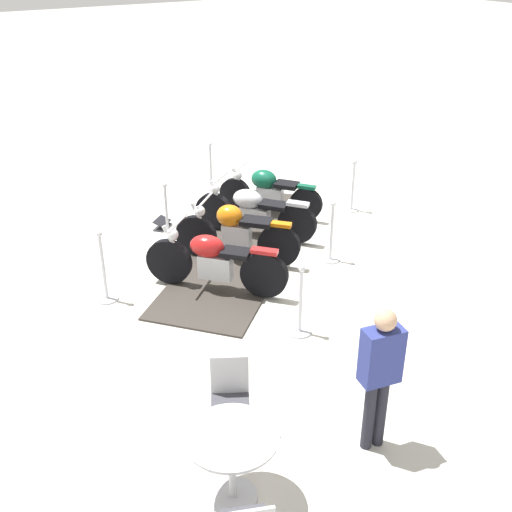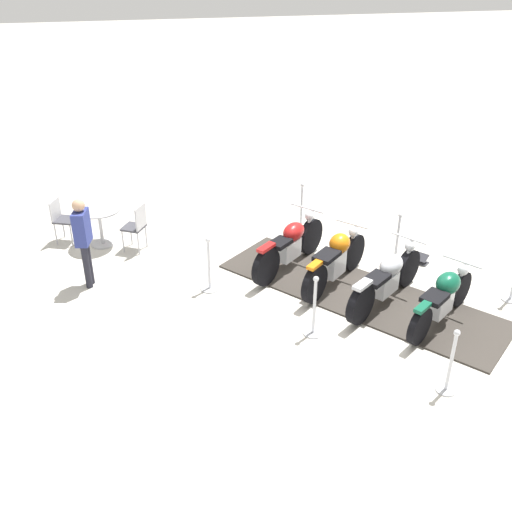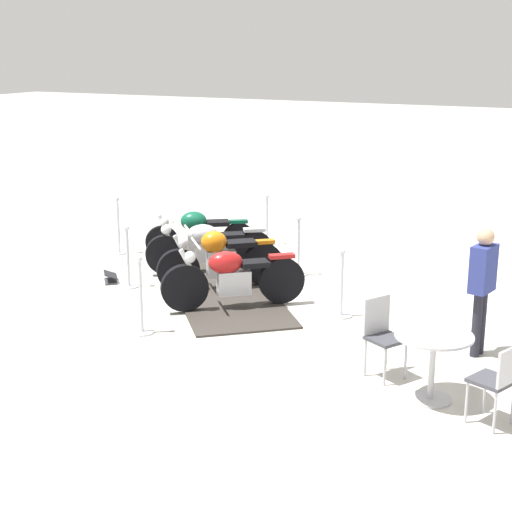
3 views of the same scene
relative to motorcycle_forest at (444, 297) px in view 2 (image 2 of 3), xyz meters
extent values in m
plane|color=beige|center=(1.11, 1.00, -0.50)|extent=(80.00, 80.00, 0.00)
cube|color=#38332D|center=(1.11, 1.00, -0.49)|extent=(4.93, 4.52, 0.03)
cylinder|color=black|center=(0.40, -0.54, -0.16)|extent=(0.46, 0.56, 0.62)
cylinder|color=black|center=(-0.45, 0.61, -0.16)|extent=(0.46, 0.56, 0.62)
cube|color=silver|center=(-0.02, 0.03, -0.12)|extent=(0.45, 0.52, 0.37)
ellipsoid|color=#0F5138|center=(0.05, -0.07, 0.22)|extent=(0.58, 0.61, 0.36)
cube|color=black|center=(-0.22, 0.29, 0.16)|extent=(0.51, 0.53, 0.08)
cube|color=#0F5138|center=(-0.45, 0.61, 0.18)|extent=(0.31, 0.35, 0.06)
cylinder|color=silver|center=(0.36, -0.48, 0.10)|extent=(0.23, 0.27, 0.53)
cylinder|color=silver|center=(0.31, -0.42, 0.42)|extent=(0.56, 0.43, 0.04)
sphere|color=silver|center=(0.37, -0.50, 0.22)|extent=(0.18, 0.18, 0.18)
cylinder|color=black|center=(1.20, 0.05, -0.13)|extent=(0.52, 0.62, 0.68)
cylinder|color=black|center=(0.25, 1.30, -0.13)|extent=(0.52, 0.62, 0.68)
cube|color=silver|center=(0.73, 0.68, -0.11)|extent=(0.51, 0.56, 0.34)
ellipsoid|color=#B7BAC1|center=(0.81, 0.57, 0.21)|extent=(0.59, 0.63, 0.34)
cube|color=black|center=(0.52, 0.95, 0.15)|extent=(0.53, 0.57, 0.08)
cube|color=#B7BAC1|center=(0.25, 1.30, 0.24)|extent=(0.35, 0.40, 0.06)
cylinder|color=silver|center=(1.16, 0.10, 0.16)|extent=(0.21, 0.24, 0.59)
cylinder|color=silver|center=(1.13, 0.15, 0.51)|extent=(0.54, 0.42, 0.04)
sphere|color=silver|center=(1.19, 0.07, 0.31)|extent=(0.18, 0.18, 0.18)
cylinder|color=black|center=(1.95, 0.79, -0.12)|extent=(0.55, 0.60, 0.70)
cylinder|color=black|center=(1.01, 1.84, -0.12)|extent=(0.55, 0.60, 0.70)
cube|color=silver|center=(1.48, 1.32, -0.06)|extent=(0.46, 0.48, 0.44)
ellipsoid|color=#D16B0F|center=(1.56, 1.23, 0.31)|extent=(0.55, 0.55, 0.35)
cube|color=black|center=(1.26, 1.57, 0.26)|extent=(0.56, 0.58, 0.08)
cube|color=#D16B0F|center=(1.01, 1.84, 0.26)|extent=(0.36, 0.38, 0.06)
cylinder|color=silver|center=(1.89, 0.86, 0.17)|extent=(0.28, 0.29, 0.59)
cylinder|color=silver|center=(1.83, 0.93, 0.53)|extent=(0.52, 0.47, 0.04)
sphere|color=silver|center=(1.90, 0.85, 0.33)|extent=(0.18, 0.18, 0.18)
cylinder|color=black|center=(2.73, 1.40, -0.11)|extent=(0.56, 0.62, 0.72)
cylinder|color=black|center=(1.74, 2.52, -0.11)|extent=(0.56, 0.62, 0.72)
cube|color=silver|center=(2.24, 1.96, -0.09)|extent=(0.49, 0.52, 0.37)
ellipsoid|color=#AD1919|center=(2.32, 1.87, 0.24)|extent=(0.60, 0.61, 0.33)
cube|color=black|center=(2.02, 2.20, 0.19)|extent=(0.50, 0.51, 0.08)
cube|color=#AD1919|center=(1.74, 2.52, 0.27)|extent=(0.37, 0.39, 0.06)
cylinder|color=silver|center=(2.67, 1.47, 0.19)|extent=(0.28, 0.30, 0.60)
cylinder|color=silver|center=(2.61, 1.54, 0.56)|extent=(0.56, 0.50, 0.04)
sphere|color=silver|center=(2.68, 1.46, 0.36)|extent=(0.18, 0.18, 0.18)
cylinder|color=silver|center=(2.06, -0.12, -0.49)|extent=(0.33, 0.33, 0.03)
cylinder|color=silver|center=(2.06, -0.12, -0.01)|extent=(0.05, 0.05, 0.94)
sphere|color=silver|center=(2.06, -0.12, 0.50)|extent=(0.09, 0.09, 0.09)
cylinder|color=silver|center=(-1.52, 0.69, -0.49)|extent=(0.29, 0.29, 0.03)
cylinder|color=silver|center=(-1.52, 0.69, -0.02)|extent=(0.05, 0.05, 0.92)
sphere|color=silver|center=(-1.52, 0.69, 0.48)|extent=(0.09, 0.09, 0.09)
cylinder|color=silver|center=(0.15, 2.11, -0.49)|extent=(0.33, 0.33, 0.03)
cylinder|color=silver|center=(0.15, 2.11, 0.00)|extent=(0.05, 0.05, 0.95)
sphere|color=silver|center=(0.15, 2.11, 0.51)|extent=(0.09, 0.09, 0.09)
cylinder|color=silver|center=(0.39, -1.54, -0.49)|extent=(0.30, 0.30, 0.03)
cylinder|color=silver|center=(3.73, 1.31, -0.49)|extent=(0.34, 0.34, 0.03)
cylinder|color=silver|center=(3.73, 1.31, 0.03)|extent=(0.05, 0.05, 1.01)
sphere|color=silver|center=(3.73, 1.31, 0.57)|extent=(0.09, 0.09, 0.09)
cylinder|color=silver|center=(1.83, 3.54, -0.49)|extent=(0.34, 0.34, 0.03)
cylinder|color=silver|center=(1.83, 3.54, -0.01)|extent=(0.05, 0.05, 0.93)
sphere|color=silver|center=(1.83, 3.54, 0.49)|extent=(0.09, 0.09, 0.09)
cube|color=#333338|center=(1.97, -0.56, -0.49)|extent=(0.43, 0.41, 0.02)
cube|color=black|center=(1.97, -0.56, -0.37)|extent=(0.42, 0.40, 0.09)
cylinder|color=#B7B7BC|center=(4.01, 5.45, -0.49)|extent=(0.48, 0.48, 0.02)
cylinder|color=#B7B7BC|center=(4.01, 5.45, -0.11)|extent=(0.07, 0.07, 0.74)
cylinder|color=#B7B7BC|center=(4.01, 5.45, 0.27)|extent=(0.88, 0.88, 0.03)
cylinder|color=#B7B7BC|center=(3.58, 5.03, -0.27)|extent=(0.03, 0.03, 0.47)
cylinder|color=#B7B7BC|center=(3.88, 4.86, -0.27)|extent=(0.03, 0.03, 0.47)
cylinder|color=#B7B7BC|center=(3.41, 4.73, -0.27)|extent=(0.03, 0.03, 0.47)
cylinder|color=#B7B7BC|center=(3.71, 4.56, -0.27)|extent=(0.03, 0.03, 0.47)
cube|color=#3F3F47|center=(3.65, 4.80, -0.01)|extent=(0.54, 0.54, 0.04)
cube|color=#B7B7BC|center=(3.56, 4.63, 0.24)|extent=(0.36, 0.22, 0.46)
cylinder|color=#B7B7BC|center=(4.39, 5.93, -0.27)|extent=(0.03, 0.03, 0.47)
cylinder|color=#B7B7BC|center=(4.07, 6.05, -0.27)|extent=(0.03, 0.03, 0.47)
cylinder|color=#B7B7BC|center=(4.51, 6.24, -0.27)|extent=(0.03, 0.03, 0.47)
cylinder|color=#B7B7BC|center=(4.20, 6.37, -0.27)|extent=(0.03, 0.03, 0.47)
cube|color=#3F3F47|center=(4.29, 6.15, -0.01)|extent=(0.52, 0.52, 0.04)
cube|color=#B7B7BC|center=(4.36, 6.32, 0.21)|extent=(0.38, 0.18, 0.40)
cylinder|color=#23232D|center=(2.48, 5.63, -0.07)|extent=(0.12, 0.12, 0.86)
cylinder|color=#23232D|center=(2.35, 5.66, -0.07)|extent=(0.12, 0.12, 0.86)
cube|color=navy|center=(2.41, 5.64, 0.66)|extent=(0.44, 0.30, 0.61)
sphere|color=tan|center=(2.41, 5.64, 1.07)|extent=(0.22, 0.22, 0.22)
camera|label=1|loc=(6.09, 9.11, 4.32)|focal=43.39mm
camera|label=2|loc=(-7.12, 4.58, 5.08)|focal=41.13mm
camera|label=3|loc=(12.15, 7.35, 3.41)|focal=54.84mm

